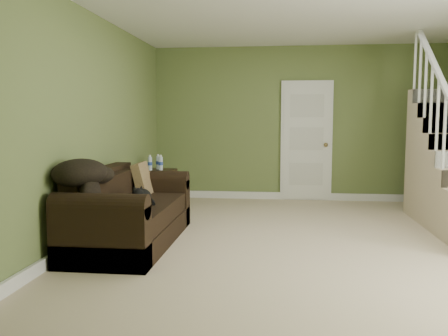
% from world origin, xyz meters
% --- Properties ---
extents(floor, '(5.00, 5.50, 0.01)m').
position_xyz_m(floor, '(0.00, 0.00, 0.00)').
color(floor, '#C4B38D').
rests_on(floor, ground).
extents(ceiling, '(5.00, 5.50, 0.01)m').
position_xyz_m(ceiling, '(0.00, 0.00, 2.60)').
color(ceiling, white).
rests_on(ceiling, wall_back).
extents(wall_back, '(5.00, 0.04, 2.60)m').
position_xyz_m(wall_back, '(0.00, 2.75, 1.30)').
color(wall_back, olive).
rests_on(wall_back, floor).
extents(wall_front, '(5.00, 0.04, 2.60)m').
position_xyz_m(wall_front, '(0.00, -2.75, 1.30)').
color(wall_front, olive).
rests_on(wall_front, floor).
extents(wall_left, '(0.04, 5.50, 2.60)m').
position_xyz_m(wall_left, '(-2.50, 0.00, 1.30)').
color(wall_left, olive).
rests_on(wall_left, floor).
extents(baseboard_back, '(5.00, 0.04, 0.12)m').
position_xyz_m(baseboard_back, '(0.00, 2.72, 0.06)').
color(baseboard_back, white).
rests_on(baseboard_back, floor).
extents(baseboard_left, '(0.04, 5.50, 0.12)m').
position_xyz_m(baseboard_left, '(-2.47, 0.00, 0.06)').
color(baseboard_left, white).
rests_on(baseboard_left, floor).
extents(door, '(0.86, 0.12, 2.02)m').
position_xyz_m(door, '(0.10, 2.71, 1.01)').
color(door, white).
rests_on(door, floor).
extents(sofa, '(0.91, 2.11, 0.83)m').
position_xyz_m(sofa, '(-2.02, -0.39, 0.32)').
color(sofa, black).
rests_on(sofa, floor).
extents(side_table, '(0.54, 0.54, 0.84)m').
position_xyz_m(side_table, '(-2.19, 1.53, 0.32)').
color(side_table, black).
rests_on(side_table, floor).
extents(cat, '(0.26, 0.52, 0.25)m').
position_xyz_m(cat, '(-1.81, -0.55, 0.55)').
color(cat, black).
rests_on(cat, sofa).
extents(banana, '(0.11, 0.21, 0.06)m').
position_xyz_m(banana, '(-1.94, -0.58, 0.48)').
color(banana, yellow).
rests_on(banana, sofa).
extents(throw_pillow, '(0.22, 0.43, 0.44)m').
position_xyz_m(throw_pillow, '(-2.03, 0.28, 0.63)').
color(throw_pillow, '#452F1B').
rests_on(throw_pillow, sofa).
extents(throw_blanket, '(0.60, 0.73, 0.27)m').
position_xyz_m(throw_blanket, '(-2.28, -1.02, 0.86)').
color(throw_blanket, black).
rests_on(throw_blanket, sofa).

